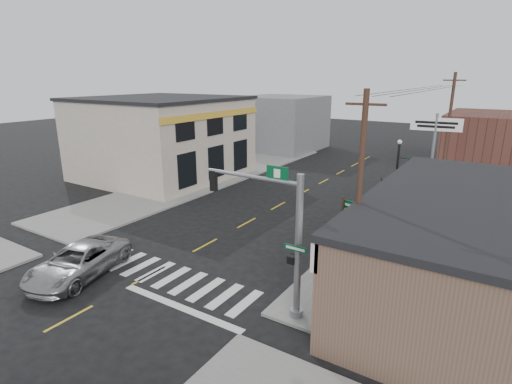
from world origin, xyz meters
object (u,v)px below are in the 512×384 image
Objects in this scene: guide_sign at (354,217)px; traffic_signal_pole at (282,229)px; utility_pole_far at (448,132)px; dance_center_sign at (435,138)px; utility_pole_near at (359,200)px; suv at (78,262)px; bare_tree at (396,188)px; fire_hydrant at (343,262)px; lamp_post at (397,176)px.

traffic_signal_pole is at bearing -76.61° from guide_sign.
dance_center_sign is at bearing -93.09° from utility_pole_far.
guide_sign is at bearing -108.79° from dance_center_sign.
utility_pole_near is (2.03, 2.16, 0.87)m from traffic_signal_pole.
bare_tree is (11.58, 8.49, 3.17)m from suv.
utility_pole_far is at bearing 84.44° from fire_hydrant.
lamp_post is 5.74m from bare_tree.
bare_tree is (2.03, -0.68, 1.96)m from guide_sign.
dance_center_sign is (1.23, 3.59, 1.88)m from lamp_post.
lamp_post is 9.99m from utility_pole_far.
lamp_post is at bearing -100.41° from utility_pole_far.
traffic_signal_pole is at bearing -136.10° from utility_pole_near.
bare_tree is at bearing -93.44° from utility_pole_far.
suv is 17.63m from lamp_post.
bare_tree is at bearing 44.20° from fire_hydrant.
fire_hydrant is at bearing 81.35° from traffic_signal_pole.
dance_center_sign is 0.78× the size of utility_pole_near.
utility_pole_far is (0.40, 19.38, 0.35)m from utility_pole_near.
dance_center_sign is at bearing 89.77° from bare_tree.
utility_pole_far is at bearing 98.82° from guide_sign.
traffic_signal_pole is 6.66m from bare_tree.
utility_pole_near is (1.25, -2.42, 3.88)m from fire_hydrant.
guide_sign reaches higher than fire_hydrant.
traffic_signal_pole is 11.82m from lamp_post.
traffic_signal_pole reaches higher than bare_tree.
utility_pole_near is at bearing -109.18° from lamp_post.
suv is 9.83m from traffic_signal_pole.
fire_hydrant is at bearing -117.59° from lamp_post.
lamp_post is at bearing 84.99° from traffic_signal_pole.
fire_hydrant is (9.93, 6.88, -0.25)m from suv.
suv reaches higher than fire_hydrant.
dance_center_sign is (11.62, 17.63, 4.27)m from suv.
utility_pole_far is at bearing 90.01° from bare_tree.
suv is 12.08m from fire_hydrant.
bare_tree is at bearing -95.28° from dance_center_sign.
bare_tree is at bearing 22.64° from suv.
guide_sign is at bearing -123.67° from lamp_post.
fire_hydrant is 4.74m from utility_pole_near.
traffic_signal_pole reaches higher than guide_sign.
guide_sign is 15.07m from utility_pole_far.
guide_sign is 0.34× the size of utility_pole_near.
utility_pole_near is at bearing -54.15° from guide_sign.
fire_hydrant is (0.38, -2.29, -1.45)m from guide_sign.
guide_sign is 5.09m from lamp_post.
fire_hydrant is at bearing -103.98° from dance_center_sign.
lamp_post is at bearing 91.88° from utility_pole_near.
fire_hydrant is at bearing -135.80° from bare_tree.
guide_sign is 0.43× the size of dance_center_sign.
traffic_signal_pole is at bearing -99.88° from utility_pole_far.
utility_pole_near is (0.80, -9.59, 1.24)m from lamp_post.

